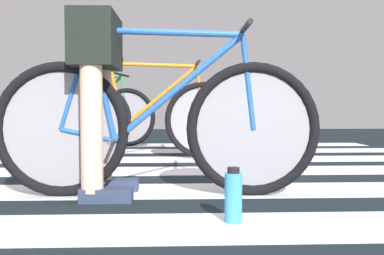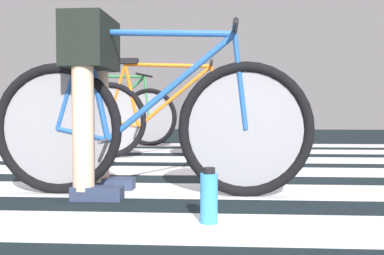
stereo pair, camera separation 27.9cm
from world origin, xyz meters
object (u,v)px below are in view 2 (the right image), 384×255
Objects in this scene: cyclist_3_of_3 at (89,96)px; water_bottle at (209,197)px; bicycle_1_of_3 at (149,124)px; cyclist_1_of_3 at (92,80)px; bicycle_3_of_3 at (111,115)px; bicycle_2_of_3 at (162,117)px.

water_bottle is at bearing -54.83° from cyclist_3_of_3.
water_bottle is at bearing -58.09° from bicycle_1_of_3.
cyclist_3_of_3 is 4.22× the size of water_bottle.
cyclist_1_of_3 is 0.99× the size of cyclist_3_of_3.
bicycle_3_of_3 is at bearing 108.60° from bicycle_1_of_3.
bicycle_2_of_3 is 2.33m from water_bottle.
cyclist_3_of_3 is at bearing -180.00° from bicycle_3_of_3.
bicycle_3_of_3 is 1.76× the size of cyclist_3_of_3.
cyclist_1_of_3 is at bearing -96.90° from bicycle_2_of_3.
bicycle_2_of_3 is 1.01× the size of bicycle_3_of_3.
bicycle_1_of_3 reaches higher than water_bottle.
bicycle_3_of_3 is at bearing 103.29° from cyclist_1_of_3.
cyclist_1_of_3 reaches higher than bicycle_1_of_3.
cyclist_1_of_3 is at bearing 138.95° from water_bottle.
cyclist_3_of_3 is at bearing 113.56° from water_bottle.
cyclist_3_of_3 reaches higher than bicycle_2_of_3.
bicycle_1_of_3 and bicycle_3_of_3 have the same top height.
cyclist_1_of_3 reaches higher than bicycle_2_of_3.
water_bottle is at bearing -40.08° from cyclist_1_of_3.
water_bottle is (1.63, -3.73, -0.52)m from cyclist_3_of_3.
cyclist_3_of_3 is (-1.29, 3.17, 0.24)m from bicycle_1_of_3.
bicycle_1_of_3 is at bearing 120.95° from water_bottle.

